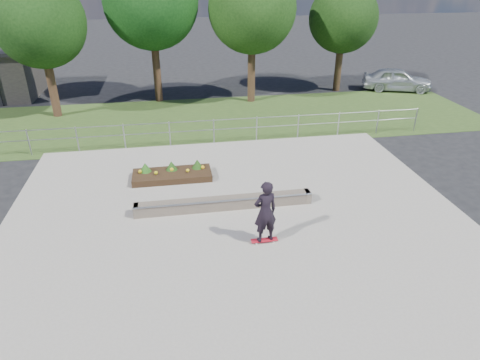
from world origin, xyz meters
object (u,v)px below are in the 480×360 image
object	(u,v)px
skateboarder	(265,212)
parked_car	(397,79)
planter_bed	(172,173)
grind_ledge	(224,203)

from	to	relation	value
skateboarder	parked_car	distance (m)	19.76
planter_bed	skateboarder	bearing A→B (deg)	-61.63
parked_car	skateboarder	bearing A→B (deg)	160.41
skateboarder	parked_car	world-z (taller)	skateboarder
planter_bed	parked_car	world-z (taller)	parked_car
planter_bed	skateboarder	size ratio (longest dim) A/B	1.49
grind_ledge	skateboarder	bearing A→B (deg)	-66.97
grind_ledge	planter_bed	bearing A→B (deg)	122.33
planter_bed	skateboarder	world-z (taller)	skateboarder
grind_ledge	parked_car	size ratio (longest dim) A/B	1.39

